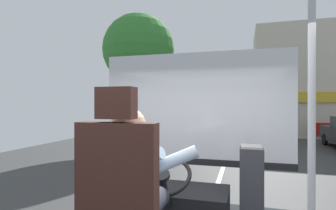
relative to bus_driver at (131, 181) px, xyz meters
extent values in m
cube|color=#373737|center=(0.06, 9.08, -1.54)|extent=(18.00, 44.00, 0.05)
cube|color=silver|center=(0.06, 9.08, -1.51)|extent=(0.12, 39.60, 0.00)
cube|color=#381E19|center=(0.00, -0.21, 0.06)|extent=(0.48, 0.10, 0.66)
cube|color=#381E19|center=(0.00, -0.21, 0.50)|extent=(0.22, 0.10, 0.18)
cylinder|color=#282833|center=(0.09, 0.10, -0.20)|extent=(0.15, 0.43, 0.15)
cylinder|color=#282833|center=(-0.09, 0.10, -0.20)|extent=(0.15, 0.43, 0.15)
cylinder|color=silver|center=(0.00, -0.05, -0.01)|extent=(0.37, 0.37, 0.53)
cube|color=maroon|center=(0.00, 0.14, 0.05)|extent=(0.06, 0.01, 0.33)
sphere|color=tan|center=(0.00, -0.05, 0.36)|extent=(0.22, 0.22, 0.22)
cylinder|color=silver|center=(0.11, 0.22, 0.05)|extent=(0.59, 0.23, 0.31)
cylinder|color=silver|center=(-0.11, 0.22, 0.05)|extent=(0.59, 0.23, 0.31)
cube|color=black|center=(0.00, 1.08, -0.58)|extent=(1.10, 0.56, 0.40)
cylinder|color=black|center=(0.00, 0.72, -0.30)|extent=(0.07, 0.22, 0.35)
torus|color=black|center=(0.00, 0.64, -0.14)|extent=(0.53, 0.49, 0.27)
cylinder|color=black|center=(0.00, 0.64, -0.14)|extent=(0.15, 0.15, 0.09)
cylinder|color=#B7B7BC|center=(1.09, 0.23, 0.22)|extent=(0.04, 0.04, 2.00)
cube|color=#333338|center=(0.76, 1.11, -0.35)|extent=(0.22, 0.24, 0.85)
cube|color=#9E9993|center=(0.76, 1.11, 0.08)|extent=(0.20, 0.22, 0.02)
cube|color=silver|center=(0.06, 1.90, 0.47)|extent=(2.50, 0.01, 1.40)
cube|color=black|center=(0.06, 1.90, -0.27)|extent=(2.50, 0.08, 0.08)
cylinder|color=#4C3828|center=(-4.03, 9.91, 0.21)|extent=(0.33, 0.33, 3.46)
sphere|color=#30772D|center=(-4.03, 9.91, 3.02)|extent=(3.30, 3.30, 3.30)
cube|color=#BCB29E|center=(6.07, 17.53, 1.91)|extent=(9.40, 4.58, 6.84)
cylinder|color=black|center=(4.48, 12.95, -1.24)|extent=(0.14, 0.54, 0.54)
cube|color=maroon|center=(5.24, 17.09, -0.91)|extent=(1.87, 4.11, 0.67)
cube|color=#282D33|center=(5.24, 16.84, -0.32)|extent=(1.53, 2.26, 0.51)
cylinder|color=black|center=(6.13, 18.37, -1.24)|extent=(0.14, 0.55, 0.55)
cylinder|color=black|center=(4.35, 18.37, -1.24)|extent=(0.14, 0.55, 0.55)
cylinder|color=black|center=(4.35, 15.81, -1.24)|extent=(0.14, 0.55, 0.55)
cube|color=#195633|center=(5.23, 22.55, -0.95)|extent=(1.99, 3.95, 0.62)
cube|color=#282D33|center=(5.23, 22.31, -0.40)|extent=(1.63, 2.17, 0.48)
cylinder|color=black|center=(6.18, 23.77, -1.26)|extent=(0.14, 0.51, 0.51)
cylinder|color=black|center=(4.29, 23.77, -1.26)|extent=(0.14, 0.51, 0.51)
cylinder|color=black|center=(6.18, 21.33, -1.26)|extent=(0.14, 0.51, 0.51)
cylinder|color=black|center=(4.29, 21.33, -1.26)|extent=(0.14, 0.51, 0.51)
camera|label=1|loc=(0.69, -1.56, 0.49)|focal=28.37mm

